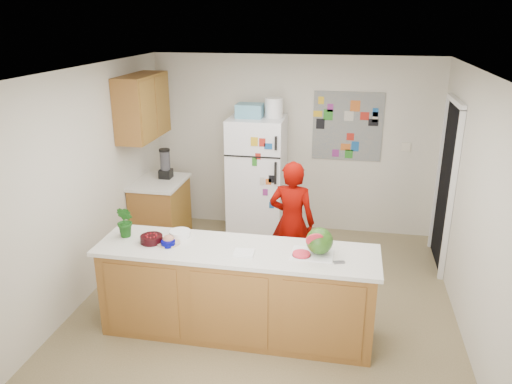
% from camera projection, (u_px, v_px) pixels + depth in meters
% --- Properties ---
extents(floor, '(4.00, 4.50, 0.02)m').
position_uv_depth(floor, '(265.00, 307.00, 5.44)').
color(floor, brown).
rests_on(floor, ground).
extents(wall_back, '(4.00, 0.02, 2.50)m').
position_uv_depth(wall_back, '(293.00, 145.00, 7.11)').
color(wall_back, beige).
rests_on(wall_back, ground).
extents(wall_left, '(0.02, 4.50, 2.50)m').
position_uv_depth(wall_left, '(83.00, 187.00, 5.37)').
color(wall_left, beige).
rests_on(wall_left, ground).
extents(wall_right, '(0.02, 4.50, 2.50)m').
position_uv_depth(wall_right, '(478.00, 213.00, 4.66)').
color(wall_right, beige).
rests_on(wall_right, ground).
extents(ceiling, '(4.00, 4.50, 0.02)m').
position_uv_depth(ceiling, '(267.00, 71.00, 4.59)').
color(ceiling, white).
rests_on(ceiling, wall_back).
extents(doorway, '(0.03, 0.85, 2.04)m').
position_uv_depth(doorway, '(446.00, 187.00, 6.08)').
color(doorway, black).
rests_on(doorway, ground).
extents(peninsula_base, '(2.60, 0.62, 0.88)m').
position_uv_depth(peninsula_base, '(237.00, 293.00, 4.86)').
color(peninsula_base, brown).
rests_on(peninsula_base, floor).
extents(peninsula_top, '(2.68, 0.70, 0.04)m').
position_uv_depth(peninsula_top, '(236.00, 250.00, 4.70)').
color(peninsula_top, silver).
rests_on(peninsula_top, peninsula_base).
extents(side_counter_base, '(0.60, 0.80, 0.86)m').
position_uv_depth(side_counter_base, '(161.00, 213.00, 6.84)').
color(side_counter_base, brown).
rests_on(side_counter_base, floor).
extents(side_counter_top, '(0.64, 0.84, 0.04)m').
position_uv_depth(side_counter_top, '(159.00, 182.00, 6.69)').
color(side_counter_top, silver).
rests_on(side_counter_top, side_counter_base).
extents(upper_cabinets, '(0.35, 1.00, 0.80)m').
position_uv_depth(upper_cabinets, '(143.00, 107.00, 6.32)').
color(upper_cabinets, brown).
rests_on(upper_cabinets, wall_left).
extents(refrigerator, '(0.75, 0.70, 1.70)m').
position_uv_depth(refrigerator, '(257.00, 178.00, 6.97)').
color(refrigerator, silver).
rests_on(refrigerator, floor).
extents(fridge_top_bin, '(0.35, 0.28, 0.18)m').
position_uv_depth(fridge_top_bin, '(250.00, 111.00, 6.67)').
color(fridge_top_bin, '#5999B2').
rests_on(fridge_top_bin, refrigerator).
extents(photo_collage, '(0.95, 0.01, 0.95)m').
position_uv_depth(photo_collage, '(348.00, 127.00, 6.85)').
color(photo_collage, slate).
rests_on(photo_collage, wall_back).
extents(person, '(0.56, 0.40, 1.47)m').
position_uv_depth(person, '(292.00, 222.00, 5.77)').
color(person, '#710500').
rests_on(person, floor).
extents(blender_appliance, '(0.14, 0.14, 0.38)m').
position_uv_depth(blender_appliance, '(165.00, 164.00, 6.74)').
color(blender_appliance, black).
rests_on(blender_appliance, side_counter_top).
extents(cutting_board, '(0.39, 0.29, 0.01)m').
position_uv_depth(cutting_board, '(312.00, 254.00, 4.57)').
color(cutting_board, silver).
rests_on(cutting_board, peninsula_top).
extents(watermelon, '(0.25, 0.25, 0.25)m').
position_uv_depth(watermelon, '(319.00, 241.00, 4.54)').
color(watermelon, '#204F16').
rests_on(watermelon, cutting_board).
extents(watermelon_slice, '(0.16, 0.16, 0.02)m').
position_uv_depth(watermelon_slice, '(301.00, 254.00, 4.54)').
color(watermelon_slice, red).
rests_on(watermelon_slice, cutting_board).
extents(cherry_bowl, '(0.27, 0.27, 0.07)m').
position_uv_depth(cherry_bowl, '(152.00, 239.00, 4.82)').
color(cherry_bowl, black).
rests_on(cherry_bowl, peninsula_top).
extents(white_bowl, '(0.22, 0.22, 0.06)m').
position_uv_depth(white_bowl, '(180.00, 234.00, 4.94)').
color(white_bowl, white).
rests_on(white_bowl, peninsula_top).
extents(cobalt_bowl, '(0.16, 0.16, 0.05)m').
position_uv_depth(cobalt_bowl, '(168.00, 243.00, 4.75)').
color(cobalt_bowl, '#00015E').
rests_on(cobalt_bowl, peninsula_top).
extents(plate, '(0.23, 0.23, 0.02)m').
position_uv_depth(plate, '(169.00, 243.00, 4.80)').
color(plate, '#B4AD8C').
rests_on(plate, peninsula_top).
extents(paper_towel, '(0.19, 0.17, 0.02)m').
position_uv_depth(paper_towel, '(244.00, 253.00, 4.59)').
color(paper_towel, silver).
rests_on(paper_towel, peninsula_top).
extents(keys, '(0.11, 0.07, 0.01)m').
position_uv_depth(keys, '(339.00, 262.00, 4.42)').
color(keys, slate).
rests_on(keys, peninsula_top).
extents(potted_plant, '(0.23, 0.22, 0.33)m').
position_uv_depth(potted_plant, '(125.00, 222.00, 4.89)').
color(potted_plant, '#0D470E').
rests_on(potted_plant, peninsula_top).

